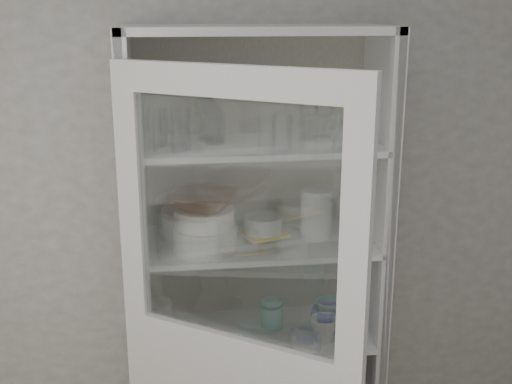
% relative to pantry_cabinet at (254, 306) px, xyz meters
% --- Properties ---
extents(wall_back, '(3.60, 0.02, 2.60)m').
position_rel_pantry_cabinet_xyz_m(wall_back, '(-0.20, 0.16, 0.36)').
color(wall_back, gray).
rests_on(wall_back, ground).
extents(pantry_cabinet, '(1.00, 0.45, 2.10)m').
position_rel_pantry_cabinet_xyz_m(pantry_cabinet, '(0.00, 0.00, 0.00)').
color(pantry_cabinet, silver).
rests_on(pantry_cabinet, floor).
extents(tumbler_0, '(0.08, 0.08, 0.14)m').
position_rel_pantry_cabinet_xyz_m(tumbler_0, '(-0.41, -0.19, 0.79)').
color(tumbler_0, silver).
rests_on(tumbler_0, shelf_glass).
extents(tumbler_1, '(0.09, 0.09, 0.14)m').
position_rel_pantry_cabinet_xyz_m(tumbler_1, '(-0.29, -0.17, 0.79)').
color(tumbler_1, silver).
rests_on(tumbler_1, shelf_glass).
extents(tumbler_2, '(0.08, 0.08, 0.13)m').
position_rel_pantry_cabinet_xyz_m(tumbler_2, '(0.02, -0.19, 0.79)').
color(tumbler_2, silver).
rests_on(tumbler_2, shelf_glass).
extents(tumbler_3, '(0.07, 0.07, 0.12)m').
position_rel_pantry_cabinet_xyz_m(tumbler_3, '(0.14, -0.19, 0.78)').
color(tumbler_3, silver).
rests_on(tumbler_3, shelf_glass).
extents(tumbler_4, '(0.07, 0.07, 0.14)m').
position_rel_pantry_cabinet_xyz_m(tumbler_4, '(0.08, -0.22, 0.79)').
color(tumbler_4, silver).
rests_on(tumbler_4, shelf_glass).
extents(tumbler_5, '(0.09, 0.09, 0.14)m').
position_rel_pantry_cabinet_xyz_m(tumbler_5, '(0.30, -0.21, 0.79)').
color(tumbler_5, silver).
rests_on(tumbler_5, shelf_glass).
extents(tumbler_6, '(0.08, 0.08, 0.13)m').
position_rel_pantry_cabinet_xyz_m(tumbler_6, '(0.37, -0.18, 0.79)').
color(tumbler_6, silver).
rests_on(tumbler_6, shelf_glass).
extents(tumbler_7, '(0.08, 0.08, 0.15)m').
position_rel_pantry_cabinet_xyz_m(tumbler_7, '(-0.37, -0.06, 0.79)').
color(tumbler_7, silver).
rests_on(tumbler_7, shelf_glass).
extents(tumbler_8, '(0.08, 0.08, 0.12)m').
position_rel_pantry_cabinet_xyz_m(tumbler_8, '(-0.15, -0.06, 0.78)').
color(tumbler_8, silver).
rests_on(tumbler_8, shelf_glass).
extents(tumbler_9, '(0.09, 0.09, 0.13)m').
position_rel_pantry_cabinet_xyz_m(tumbler_9, '(-0.17, -0.08, 0.79)').
color(tumbler_9, silver).
rests_on(tumbler_9, shelf_glass).
extents(goblet_0, '(0.08, 0.08, 0.18)m').
position_rel_pantry_cabinet_xyz_m(goblet_0, '(-0.18, 0.03, 0.81)').
color(goblet_0, silver).
rests_on(goblet_0, shelf_glass).
extents(goblet_1, '(0.08, 0.08, 0.19)m').
position_rel_pantry_cabinet_xyz_m(goblet_1, '(-0.19, 0.04, 0.82)').
color(goblet_1, silver).
rests_on(goblet_1, shelf_glass).
extents(goblet_2, '(0.08, 0.08, 0.17)m').
position_rel_pantry_cabinet_xyz_m(goblet_2, '(0.22, 0.01, 0.81)').
color(goblet_2, silver).
rests_on(goblet_2, shelf_glass).
extents(goblet_3, '(0.08, 0.08, 0.17)m').
position_rel_pantry_cabinet_xyz_m(goblet_3, '(0.28, 0.00, 0.81)').
color(goblet_3, silver).
rests_on(goblet_3, shelf_glass).
extents(plate_stack_front, '(0.25, 0.25, 0.10)m').
position_rel_pantry_cabinet_xyz_m(plate_stack_front, '(-0.21, -0.15, 0.37)').
color(plate_stack_front, silver).
rests_on(plate_stack_front, shelf_plates).
extents(plate_stack_back, '(0.19, 0.19, 0.11)m').
position_rel_pantry_cabinet_xyz_m(plate_stack_back, '(-0.28, 0.03, 0.38)').
color(plate_stack_back, silver).
rests_on(plate_stack_back, shelf_plates).
extents(cream_bowl, '(0.25, 0.25, 0.07)m').
position_rel_pantry_cabinet_xyz_m(cream_bowl, '(-0.21, -0.15, 0.45)').
color(cream_bowl, white).
rests_on(cream_bowl, plate_stack_front).
extents(terracotta_bowl, '(0.32, 0.32, 0.06)m').
position_rel_pantry_cabinet_xyz_m(terracotta_bowl, '(-0.21, -0.15, 0.52)').
color(terracotta_bowl, '#52321E').
rests_on(terracotta_bowl, cream_bowl).
extents(glass_platter, '(0.45, 0.45, 0.02)m').
position_rel_pantry_cabinet_xyz_m(glass_platter, '(0.03, -0.05, 0.33)').
color(glass_platter, silver).
rests_on(glass_platter, shelf_plates).
extents(yellow_trivet, '(0.21, 0.21, 0.01)m').
position_rel_pantry_cabinet_xyz_m(yellow_trivet, '(0.03, -0.05, 0.35)').
color(yellow_trivet, gold).
rests_on(yellow_trivet, glass_platter).
extents(white_ramekin, '(0.18, 0.18, 0.07)m').
position_rel_pantry_cabinet_xyz_m(white_ramekin, '(0.03, -0.05, 0.39)').
color(white_ramekin, silver).
rests_on(white_ramekin, yellow_trivet).
extents(grey_bowl_stack, '(0.13, 0.13, 0.20)m').
position_rel_pantry_cabinet_xyz_m(grey_bowl_stack, '(0.25, -0.05, 0.42)').
color(grey_bowl_stack, silver).
rests_on(grey_bowl_stack, shelf_plates).
extents(mug_blue, '(0.16, 0.16, 0.11)m').
position_rel_pantry_cabinet_xyz_m(mug_blue, '(0.29, -0.11, -0.03)').
color(mug_blue, '#1F40A1').
rests_on(mug_blue, shelf_mugs).
extents(mug_teal, '(0.15, 0.15, 0.10)m').
position_rel_pantry_cabinet_xyz_m(mug_teal, '(0.32, -0.04, -0.03)').
color(mug_teal, teal).
rests_on(mug_teal, shelf_mugs).
extents(mug_white, '(0.12, 0.12, 0.10)m').
position_rel_pantry_cabinet_xyz_m(mug_white, '(0.26, -0.19, -0.03)').
color(mug_white, silver).
rests_on(mug_white, shelf_mugs).
extents(teal_jar, '(0.09, 0.09, 0.11)m').
position_rel_pantry_cabinet_xyz_m(teal_jar, '(0.07, -0.04, -0.02)').
color(teal_jar, teal).
rests_on(teal_jar, shelf_mugs).
extents(measuring_cups, '(0.09, 0.09, 0.04)m').
position_rel_pantry_cabinet_xyz_m(measuring_cups, '(-0.31, -0.16, -0.06)').
color(measuring_cups, silver).
rests_on(measuring_cups, shelf_mugs).
extents(white_canister, '(0.13, 0.13, 0.13)m').
position_rel_pantry_cabinet_xyz_m(white_canister, '(-0.41, -0.03, -0.01)').
color(white_canister, silver).
rests_on(white_canister, shelf_mugs).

